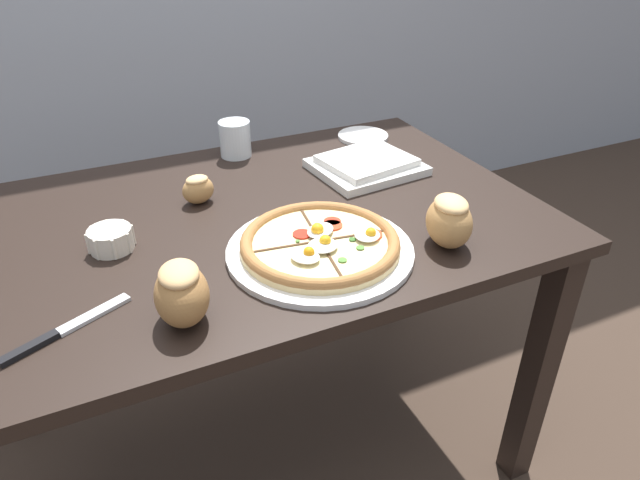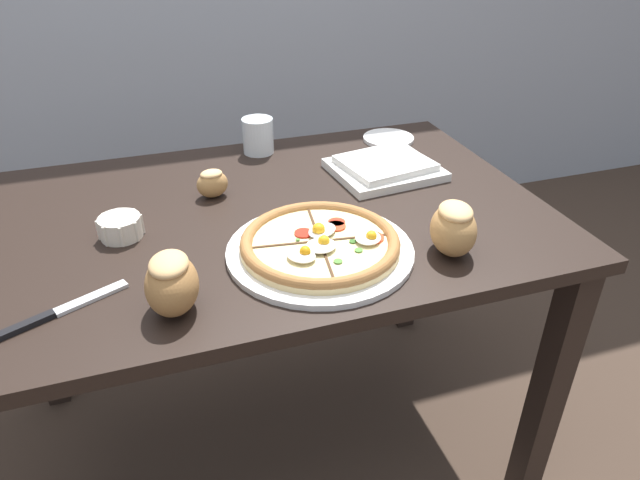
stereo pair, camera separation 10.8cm
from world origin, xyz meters
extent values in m
plane|color=#3D2D23|center=(0.00, 0.00, 0.00)|extent=(12.00, 12.00, 0.00)
cube|color=black|center=(0.00, 0.00, 0.71)|extent=(1.25, 0.81, 0.03)
cube|color=black|center=(0.57, -0.36, 0.35)|extent=(0.06, 0.06, 0.70)
cube|color=black|center=(-0.57, 0.36, 0.35)|extent=(0.06, 0.06, 0.70)
cube|color=black|center=(0.57, 0.36, 0.35)|extent=(0.06, 0.06, 0.70)
cylinder|color=white|center=(0.08, -0.20, 0.73)|extent=(0.36, 0.36, 0.01)
cylinder|color=#E5C684|center=(0.08, -0.20, 0.74)|extent=(0.30, 0.30, 0.01)
cylinder|color=beige|center=(0.08, -0.20, 0.75)|extent=(0.27, 0.27, 0.00)
torus|color=#A36B38|center=(0.08, -0.20, 0.75)|extent=(0.30, 0.30, 0.02)
cube|color=#472D19|center=(0.01, -0.19, 0.75)|extent=(0.13, 0.02, 0.00)
cube|color=#472D19|center=(0.07, -0.26, 0.75)|extent=(0.02, 0.13, 0.00)
cube|color=#472D19|center=(0.14, -0.21, 0.75)|extent=(0.13, 0.02, 0.00)
cube|color=#472D19|center=(0.09, -0.13, 0.75)|extent=(0.02, 0.13, 0.00)
cylinder|color=red|center=(0.18, -0.22, 0.75)|extent=(0.04, 0.04, 0.00)
cylinder|color=red|center=(0.13, -0.16, 0.75)|extent=(0.04, 0.04, 0.00)
cylinder|color=red|center=(0.13, -0.14, 0.75)|extent=(0.03, 0.03, 0.00)
cylinder|color=red|center=(0.06, -0.16, 0.75)|extent=(0.04, 0.04, 0.00)
ellipsoid|color=white|center=(0.03, -0.25, 0.76)|extent=(0.07, 0.07, 0.01)
sphere|color=orange|center=(0.04, -0.24, 0.77)|extent=(0.02, 0.02, 0.02)
ellipsoid|color=white|center=(0.16, -0.23, 0.76)|extent=(0.07, 0.07, 0.01)
sphere|color=#F4AD1E|center=(0.17, -0.23, 0.77)|extent=(0.02, 0.02, 0.02)
ellipsoid|color=white|center=(0.09, -0.17, 0.76)|extent=(0.08, 0.08, 0.01)
sphere|color=#F4AD1E|center=(0.08, -0.18, 0.77)|extent=(0.02, 0.02, 0.02)
ellipsoid|color=white|center=(0.07, -0.22, 0.76)|extent=(0.08, 0.08, 0.01)
sphere|color=#F4AD1E|center=(0.08, -0.22, 0.77)|extent=(0.02, 0.02, 0.02)
cylinder|color=#477A2D|center=(0.09, -0.28, 0.76)|extent=(0.02, 0.02, 0.00)
cylinder|color=#477A2D|center=(0.14, -0.25, 0.76)|extent=(0.02, 0.02, 0.00)
cylinder|color=#477A2D|center=(0.04, -0.18, 0.76)|extent=(0.01, 0.01, 0.00)
cylinder|color=#2D5B1E|center=(0.14, -0.22, 0.76)|extent=(0.01, 0.01, 0.00)
cylinder|color=#2D5B1E|center=(0.09, -0.15, 0.76)|extent=(0.01, 0.01, 0.00)
cylinder|color=silver|center=(-0.28, -0.01, 0.75)|extent=(0.08, 0.08, 0.04)
cylinder|color=#AD1423|center=(-0.28, -0.01, 0.75)|extent=(0.07, 0.07, 0.02)
cylinder|color=silver|center=(-0.24, -0.01, 0.75)|extent=(0.01, 0.01, 0.04)
cylinder|color=silver|center=(-0.25, 0.02, 0.75)|extent=(0.01, 0.01, 0.04)
cylinder|color=silver|center=(-0.28, 0.03, 0.75)|extent=(0.01, 0.01, 0.04)
cylinder|color=silver|center=(-0.31, 0.02, 0.75)|extent=(0.01, 0.01, 0.04)
cylinder|color=silver|center=(-0.32, -0.01, 0.75)|extent=(0.01, 0.01, 0.04)
cylinder|color=silver|center=(-0.31, -0.04, 0.75)|extent=(0.01, 0.01, 0.04)
cylinder|color=silver|center=(-0.28, -0.06, 0.75)|extent=(0.01, 0.01, 0.04)
cylinder|color=silver|center=(-0.25, -0.04, 0.75)|extent=(0.01, 0.01, 0.04)
cube|color=silver|center=(0.34, 0.10, 0.74)|extent=(0.27, 0.23, 0.02)
cube|color=silver|center=(0.34, 0.10, 0.75)|extent=(0.23, 0.21, 0.02)
ellipsoid|color=#A3703D|center=(-0.20, -0.29, 0.77)|extent=(0.11, 0.13, 0.10)
ellipsoid|color=tan|center=(-0.20, -0.29, 0.82)|extent=(0.08, 0.09, 0.03)
ellipsoid|color=#B27F47|center=(-0.08, 0.11, 0.76)|extent=(0.08, 0.07, 0.06)
ellipsoid|color=#EAB775|center=(-0.08, 0.11, 0.78)|extent=(0.06, 0.05, 0.02)
ellipsoid|color=#B27F47|center=(0.32, -0.27, 0.77)|extent=(0.11, 0.13, 0.10)
ellipsoid|color=#EAB775|center=(0.32, -0.27, 0.81)|extent=(0.08, 0.09, 0.03)
cube|color=silver|center=(-0.34, -0.21, 0.73)|extent=(0.12, 0.07, 0.01)
cube|color=black|center=(-0.43, -0.26, 0.73)|extent=(0.09, 0.05, 0.01)
cylinder|color=white|center=(0.08, 0.33, 0.77)|extent=(0.08, 0.08, 0.09)
cylinder|color=silver|center=(0.08, 0.33, 0.75)|extent=(0.07, 0.07, 0.05)
cylinder|color=white|center=(0.45, 0.30, 0.73)|extent=(0.14, 0.14, 0.01)
camera|label=1|loc=(-0.31, -1.03, 1.32)|focal=32.00mm
camera|label=2|loc=(-0.21, -1.07, 1.32)|focal=32.00mm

